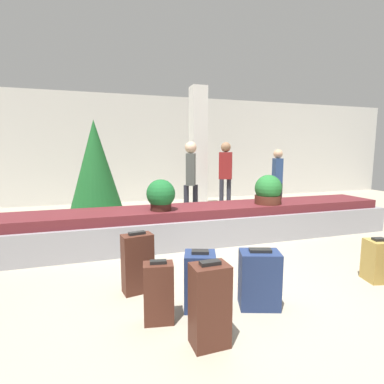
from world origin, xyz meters
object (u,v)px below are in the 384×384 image
object	(u,v)px
suitcase_2	(138,263)
suitcase_5	(200,281)
suitcase_0	(259,279)
potted_plant_0	(268,191)
potted_plant_1	(161,195)
traveler_0	(277,176)
suitcase_4	(377,260)
suitcase_3	(210,305)
decorated_tree	(95,170)
suitcase_1	(159,293)
traveler_1	(225,170)
pillar	(198,149)
traveler_2	(191,175)

from	to	relation	value
suitcase_2	suitcase_5	world-z (taller)	suitcase_2
suitcase_0	potted_plant_0	xyz separation A→B (m)	(1.40, 2.14, 0.55)
potted_plant_1	traveler_0	world-z (taller)	traveler_0
suitcase_4	suitcase_5	size ratio (longest dim) A/B	0.89
suitcase_0	suitcase_3	xyz separation A→B (m)	(-0.68, -0.41, 0.05)
suitcase_4	decorated_tree	world-z (taller)	decorated_tree
suitcase_3	potted_plant_1	size ratio (longest dim) A/B	1.41
suitcase_1	suitcase_4	distance (m)	2.65
traveler_0	traveler_1	bearing A→B (deg)	83.24
potted_plant_0	potted_plant_1	world-z (taller)	potted_plant_0
pillar	traveler_1	distance (m)	1.01
suitcase_1	potted_plant_1	size ratio (longest dim) A/B	1.18
suitcase_4	decorated_tree	bearing A→B (deg)	142.28
suitcase_3	suitcase_5	bearing A→B (deg)	76.93
pillar	traveler_2	world-z (taller)	pillar
suitcase_1	suitcase_2	world-z (taller)	suitcase_2
potted_plant_0	potted_plant_1	bearing A→B (deg)	-179.66
suitcase_0	traveler_2	world-z (taller)	traveler_2
suitcase_0	traveler_2	distance (m)	3.58
suitcase_2	traveler_2	world-z (taller)	traveler_2
suitcase_4	traveler_1	size ratio (longest dim) A/B	0.30
pillar	traveler_0	world-z (taller)	pillar
suitcase_0	suitcase_2	size ratio (longest dim) A/B	0.88
pillar	potted_plant_1	xyz separation A→B (m)	(-1.63, -2.98, -0.75)
suitcase_1	suitcase_3	distance (m)	0.55
suitcase_4	traveler_1	world-z (taller)	traveler_1
suitcase_2	traveler_1	distance (m)	4.65
suitcase_5	traveler_2	xyz separation A→B (m)	(0.94, 3.33, 0.76)
suitcase_2	decorated_tree	xyz separation A→B (m)	(-0.42, 3.17, 0.84)
suitcase_1	suitcase_4	size ratio (longest dim) A/B	1.11
suitcase_4	traveler_0	bearing A→B (deg)	85.89
suitcase_5	traveler_0	world-z (taller)	traveler_0
suitcase_2	potted_plant_1	distance (m)	1.63
suitcase_3	traveler_1	world-z (taller)	traveler_1
suitcase_5	potted_plant_0	xyz separation A→B (m)	(1.97, 1.99, 0.56)
traveler_2	potted_plant_0	bearing A→B (deg)	59.66
pillar	traveler_1	size ratio (longest dim) A/B	1.82
decorated_tree	traveler_1	bearing A→B (deg)	10.12
potted_plant_1	decorated_tree	bearing A→B (deg)	119.49
suitcase_2	potted_plant_0	world-z (taller)	potted_plant_0
pillar	suitcase_3	world-z (taller)	pillar
suitcase_1	suitcase_4	xyz separation A→B (m)	(2.65, 0.08, -0.03)
suitcase_2	traveler_0	xyz separation A→B (m)	(3.86, 3.23, 0.61)
suitcase_3	suitcase_4	bearing A→B (deg)	10.81
suitcase_2	suitcase_4	xyz separation A→B (m)	(2.75, -0.58, -0.08)
suitcase_2	traveler_2	distance (m)	3.24
suitcase_3	suitcase_4	world-z (taller)	suitcase_3
suitcase_0	suitcase_2	world-z (taller)	suitcase_2
suitcase_0	suitcase_1	xyz separation A→B (m)	(-1.00, 0.03, -0.01)
suitcase_0	suitcase_5	bearing A→B (deg)	-175.64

